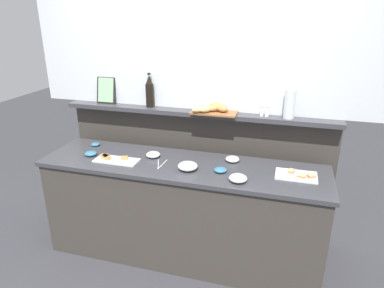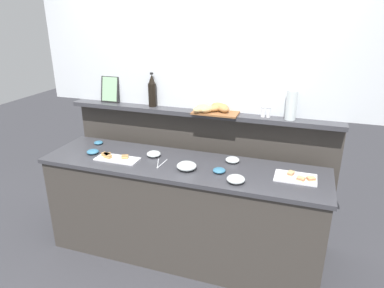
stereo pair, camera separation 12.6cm
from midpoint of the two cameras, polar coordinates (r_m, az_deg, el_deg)
name	(u,v)px [view 2 (the right image)]	position (r m, az deg, el deg)	size (l,w,h in m)	color
ground_plane	(202,219)	(3.83, 2.54, -12.17)	(12.00, 12.00, 0.00)	#38383D
buffet_counter	(182,211)	(3.10, -0.50, -10.91)	(2.40, 0.63, 0.91)	#3D3833
back_ledge_unit	(199,167)	(3.42, 2.19, -3.87)	(2.53, 0.22, 1.25)	#3D3833
upper_wall_panel	(201,32)	(3.13, 2.65, 17.89)	(3.13, 0.08, 1.35)	silver
sandwich_platter_rear	(115,158)	(3.04, -11.38, -2.25)	(0.38, 0.16, 0.04)	silver
sandwich_platter_front	(297,177)	(2.78, 18.08, -5.27)	(0.31, 0.21, 0.04)	silver
glass_bowl_large	(154,154)	(3.04, -5.13, -1.68)	(0.12, 0.12, 0.05)	silver
glass_bowl_medium	(236,179)	(2.61, 8.60, -5.79)	(0.14, 0.14, 0.05)	silver
glass_bowl_small	(232,160)	(2.94, 7.90, -2.64)	(0.12, 0.12, 0.05)	silver
glass_bowl_extra	(187,166)	(2.78, 0.41, -3.70)	(0.16, 0.16, 0.06)	silver
condiment_bowl_teal	(93,152)	(3.19, -14.93, -1.24)	(0.11, 0.11, 0.04)	teal
condiment_bowl_dark	(98,143)	(3.41, -14.12, 0.21)	(0.08, 0.08, 0.03)	teal
condiment_bowl_red	(219,170)	(2.75, 5.80, -4.35)	(0.10, 0.10, 0.04)	teal
serving_tongs	(160,164)	(2.88, -4.05, -3.30)	(0.08, 0.19, 0.01)	#B7BABF
wine_bottle_dark	(152,91)	(3.28, -5.45, 8.60)	(0.08, 0.08, 0.32)	black
salt_shaker	(263,112)	(3.02, 12.79, 5.14)	(0.03, 0.03, 0.09)	white
pepper_shaker	(268,112)	(3.02, 13.62, 5.05)	(0.03, 0.03, 0.09)	white
bread_basket	(214,109)	(3.08, 4.86, 5.80)	(0.40, 0.30, 0.08)	brown
framed_picture	(110,89)	(3.51, -12.34, 8.80)	(0.19, 0.07, 0.26)	black
water_carafe	(291,105)	(2.99, 17.18, 6.13)	(0.09, 0.09, 0.24)	silver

